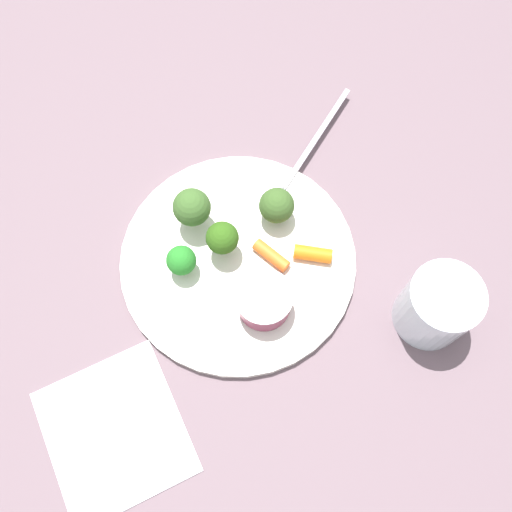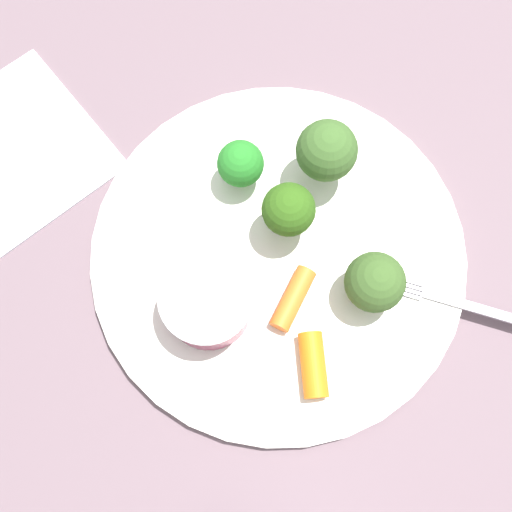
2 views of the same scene
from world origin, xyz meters
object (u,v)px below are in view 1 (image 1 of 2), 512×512
Objects in this scene: carrot_stick_1 at (313,254)px; drinking_glass at (437,306)px; fork at (310,147)px; napkin at (114,432)px; broccoli_floret_0 at (222,238)px; sauce_cup at (260,303)px; broccoli_floret_3 at (181,261)px; carrot_stick_0 at (271,255)px; plate at (238,260)px; broccoli_floret_2 at (277,206)px; broccoli_floret_1 at (192,207)px.

carrot_stick_1 is 0.53× the size of drinking_glass.
napkin is at bearing 30.34° from fork.
broccoli_floret_0 reaches higher than fork.
sauce_cup is at bearing 93.89° from broccoli_floret_0.
broccoli_floret_3 is 0.28m from drinking_glass.
fork is 2.09× the size of drinking_glass.
sauce_cup reaches higher than fork.
carrot_stick_0 is 0.19m from drinking_glass.
carrot_stick_1 reaches higher than carrot_stick_0.
broccoli_floret_3 is at bearing -55.31° from sauce_cup.
plate is 0.23m from napkin.
plate is at bearing -26.67° from carrot_stick_0.
drinking_glass is (-0.10, 0.19, 0.00)m from broccoli_floret_2.
drinking_glass is at bearing 134.26° from broccoli_floret_0.
carrot_stick_0 is (-0.10, 0.03, -0.02)m from broccoli_floret_3.
broccoli_floret_2 is 1.14× the size of broccoli_floret_3.
napkin is (0.20, 0.05, -0.03)m from sauce_cup.
fork is 0.25m from drinking_glass.
drinking_glass is at bearing 141.67° from broccoli_floret_3.
broccoli_floret_0 reaches higher than sauce_cup.
broccoli_floret_2 is 0.06m from carrot_stick_0.
carrot_stick_0 is 0.16m from fork.
sauce_cup is 0.21m from napkin.
broccoli_floret_3 reaches higher than carrot_stick_0.
plate is at bearing -44.65° from drinking_glass.
broccoli_floret_2 is (-0.07, -0.09, 0.01)m from sauce_cup.
broccoli_floret_0 is 0.05m from broccoli_floret_3.
sauce_cup is at bearing 50.89° from carrot_stick_0.
sauce_cup is 0.12m from broccoli_floret_2.
drinking_glass reaches higher than broccoli_floret_0.
broccoli_floret_1 is 0.15m from carrot_stick_1.
broccoli_floret_3 reaches higher than sauce_cup.
fork is at bearing -154.44° from broccoli_floret_0.
broccoli_floret_1 is at bearing -73.28° from broccoli_floret_0.
broccoli_floret_2 is at bearing -78.75° from carrot_stick_1.
drinking_glass is 0.54× the size of napkin.
drinking_glass reaches higher than broccoli_floret_3.
sauce_cup is 0.22m from fork.
carrot_stick_0 is at bearing -48.25° from drinking_glass.
broccoli_floret_2 is at bearing -62.78° from drinking_glass.
carrot_stick_1 is 0.29× the size of napkin.
sauce_cup reaches higher than plate.
sauce_cup is 0.09m from carrot_stick_1.
broccoli_floret_1 is at bearing -134.93° from napkin.
sauce_cup reaches higher than carrot_stick_1.
sauce_cup is 0.10m from broccoli_floret_3.
plate is 0.08m from broccoli_floret_2.
fork is at bearing -148.08° from plate.
carrot_stick_1 is at bearing 134.81° from broccoli_floret_1.
broccoli_floret_0 is 0.90× the size of broccoli_floret_1.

